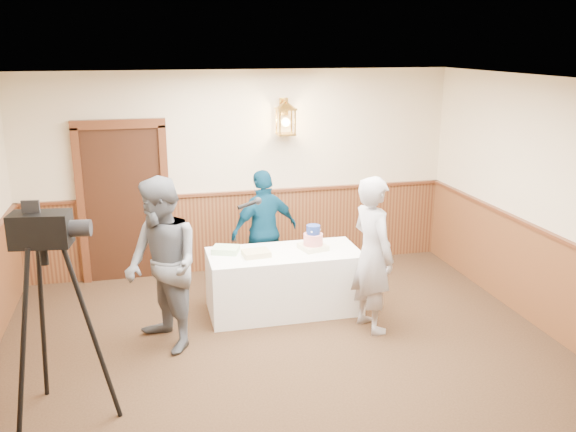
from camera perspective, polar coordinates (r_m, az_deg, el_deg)
The scene contains 10 objects.
ground at distance 5.84m, azimuth 1.70°, elevation -16.62°, with size 7.00×7.00×0.00m, color #312013.
room_shell at distance 5.59m, azimuth 0.07°, elevation -0.93°, with size 6.02×7.02×2.81m.
display_table at distance 7.37m, azimuth -0.37°, elevation -6.14°, with size 1.80×0.80×0.75m, color white.
tiered_cake at distance 7.30m, azimuth 2.37°, elevation -2.25°, with size 0.35×0.35×0.30m.
sheet_cake_yellow at distance 7.10m, azimuth -3.00°, elevation -3.51°, with size 0.31×0.23×0.06m, color tan.
sheet_cake_green at distance 7.24m, azimuth -5.85°, elevation -3.16°, with size 0.30×0.24×0.07m, color #AEDB9B.
interviewer at distance 6.44m, azimuth -11.67°, elevation -4.57°, with size 1.63×1.11×1.85m.
baker at distance 6.81m, azimuth 7.91°, elevation -3.59°, with size 0.65×0.42×1.77m, color #A6A4AB.
assistant_p at distance 7.87m, azimuth -2.21°, elevation -1.40°, with size 0.94×0.39×1.60m, color #09344F.
tv_camera_rig at distance 5.49m, azimuth -21.14°, elevation -10.07°, with size 0.73×0.68×1.86m.
Camera 1 is at (-1.32, -4.75, 3.14)m, focal length 38.00 mm.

